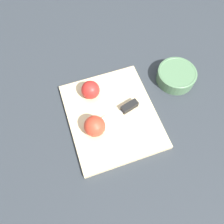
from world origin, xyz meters
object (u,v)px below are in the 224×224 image
at_px(apple_half_right, 95,126).
at_px(knife, 128,107).
at_px(bowl, 176,75).
at_px(apple_half_left, 90,90).

bearing_deg(apple_half_right, knife, 163.69).
bearing_deg(apple_half_right, bowl, 162.83).
xyz_separation_m(apple_half_left, apple_half_right, (0.14, -0.04, 0.00)).
bearing_deg(apple_half_left, apple_half_right, 52.24).
bearing_deg(bowl, knife, -77.38).
bearing_deg(knife, apple_half_left, -56.82).
distance_m(apple_half_left, apple_half_right, 0.14).
height_order(apple_half_right, bowl, apple_half_right).
height_order(knife, bowl, bowl).
height_order(apple_half_left, knife, apple_half_left).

